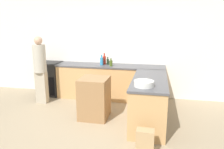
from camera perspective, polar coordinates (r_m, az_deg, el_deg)
The scene contains 13 objects.
ground_plane at distance 4.43m, azimuth -5.62°, elevation -13.85°, with size 14.00×14.00×0.00m, color tan.
wall_back at distance 6.06m, azimuth 0.22°, elevation 7.05°, with size 8.00×0.06×2.70m.
counter_back at distance 5.90m, azimuth -0.46°, elevation -1.92°, with size 2.87×0.66×0.92m.
counter_peninsula at distance 4.61m, azimuth 9.67°, elevation -6.59°, with size 0.69×1.85×0.92m.
range_oven at distance 6.49m, azimuth -15.68°, elevation -0.99°, with size 0.60×0.64×0.93m.
island_table at distance 4.75m, azimuth -4.60°, elevation -6.09°, with size 0.59×0.64×0.88m.
mixing_bowl at distance 3.91m, azimuth 8.34°, elevation -2.35°, with size 0.36×0.36×0.10m.
dish_soap_bottle at distance 5.81m, azimuth -2.74°, elevation 3.54°, with size 0.08×0.08×0.27m.
hot_sauce_bottle at distance 5.92m, azimuth -2.02°, elevation 3.84°, with size 0.09×0.09×0.30m.
olive_oil_bottle at distance 5.65m, azimuth -0.28°, elevation 3.00°, with size 0.08×0.08×0.20m.
wine_bottle_dark at distance 5.88m, azimuth -1.11°, elevation 3.41°, with size 0.06×0.06×0.20m.
person_by_range at distance 5.75m, azimuth -18.23°, elevation 1.76°, with size 0.31×0.31×1.70m.
paper_bag at distance 3.64m, azimuth 8.61°, elevation -16.89°, with size 0.28×0.18×0.39m.
Camera 1 is at (1.22, -3.74, 2.03)m, focal length 35.00 mm.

